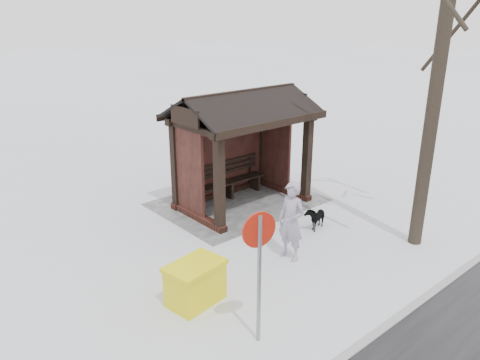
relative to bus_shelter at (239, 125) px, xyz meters
name	(u,v)px	position (x,y,z in m)	size (l,w,h in m)	color
ground	(243,204)	(0.00, 0.16, -2.17)	(120.00, 120.00, 0.00)	silver
kerb	(436,290)	(0.00, 5.66, -2.16)	(120.00, 0.15, 0.06)	gray
trampled_patch	(238,202)	(0.00, -0.04, -2.16)	(4.20, 3.20, 0.02)	gray
bus_shelter	(239,125)	(0.00, 0.00, 0.00)	(3.60, 2.40, 3.09)	#371C14
pedestrian	(291,221)	(1.17, 3.02, -1.31)	(0.62, 0.41, 1.70)	#958BA3
dog	(315,217)	(-0.36, 2.39, -1.88)	(0.31, 0.68, 0.58)	black
grit_bin	(195,283)	(3.61, 3.01, -1.77)	(1.11, 0.84, 0.78)	yellow
road_sign	(259,250)	(3.46, 4.49, -0.56)	(0.56, 0.15, 2.21)	gray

